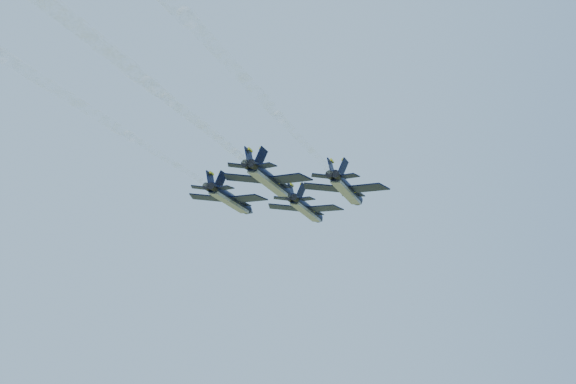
{
  "coord_description": "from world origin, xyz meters",
  "views": [
    {
      "loc": [
        -0.5,
        -102.68,
        74.55
      ],
      "look_at": [
        -3.17,
        5.26,
        103.53
      ],
      "focal_mm": 40.0,
      "sensor_mm": 36.0,
      "label": 1
    }
  ],
  "objects_px": {
    "jet_right": "(347,189)",
    "jet_slot": "(270,180)",
    "jet_lead": "(307,209)",
    "jet_left": "(231,200)"
  },
  "relations": [
    {
      "from": "jet_left",
      "to": "jet_slot",
      "type": "relative_size",
      "value": 1.0
    },
    {
      "from": "jet_left",
      "to": "jet_slot",
      "type": "height_order",
      "value": "same"
    },
    {
      "from": "jet_right",
      "to": "jet_slot",
      "type": "bearing_deg",
      "value": -136.66
    },
    {
      "from": "jet_lead",
      "to": "jet_slot",
      "type": "height_order",
      "value": "same"
    },
    {
      "from": "jet_left",
      "to": "jet_right",
      "type": "xyz_separation_m",
      "value": [
        20.01,
        -6.36,
        0.0
      ]
    },
    {
      "from": "jet_slot",
      "to": "jet_lead",
      "type": "bearing_deg",
      "value": 92.16
    },
    {
      "from": "jet_left",
      "to": "jet_lead",
      "type": "bearing_deg",
      "value": 48.41
    },
    {
      "from": "jet_left",
      "to": "jet_slot",
      "type": "xyz_separation_m",
      "value": [
        7.52,
        -12.05,
        0.0
      ]
    },
    {
      "from": "jet_right",
      "to": "jet_lead",
      "type": "bearing_deg",
      "value": 134.16
    },
    {
      "from": "jet_lead",
      "to": "jet_left",
      "type": "relative_size",
      "value": 1.0
    }
  ]
}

